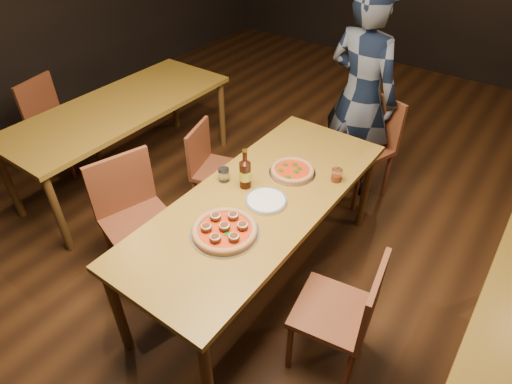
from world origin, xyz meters
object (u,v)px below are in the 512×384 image
Objects in this scene: chair_main_e at (333,310)px; chair_end at (360,148)px; pizza_margherita at (292,171)px; water_glass at (224,175)px; diner at (361,96)px; chair_nbr_left at (61,124)px; table_main at (261,206)px; amber_glass at (337,175)px; pizza_meatball at (225,230)px; plate_stack at (266,201)px; beer_bottle at (245,174)px; chair_main_nw at (140,224)px; table_left at (120,112)px; chair_main_sw at (220,170)px.

chair_main_e is 1.69m from chair_end.
chair_main_e is 0.95m from pizza_margherita.
diner reaches higher than water_glass.
diner is (2.35, 1.33, 0.43)m from chair_nbr_left.
chair_main_e reaches higher than table_main.
diner is at bearing 107.24° from amber_glass.
pizza_meatball reaches higher than plate_stack.
chair_main_e reaches higher than water_glass.
plate_stack is at bearing 103.39° from diner.
chair_nbr_left is (-3.04, 0.35, 0.01)m from chair_main_e.
diner reaches higher than table_main.
chair_nbr_left is (-2.36, 0.09, -0.23)m from table_main.
beer_bottle reaches higher than table_main.
plate_stack is (0.03, 0.36, -0.01)m from pizza_meatball.
beer_bottle is at bearing 11.02° from water_glass.
chair_main_nw reaches higher than pizza_meatball.
chair_nbr_left is at bearing -105.96° from chair_main_e.
water_glass reaches higher than table_left.
pizza_meatball is at bearing -89.00° from chair_main_e.
table_main is 0.87m from chair_main_sw.
amber_glass is (0.30, 0.43, 0.12)m from table_main.
table_left is at bearing 169.48° from plate_stack.
pizza_margherita is (2.38, 0.24, 0.32)m from chair_nbr_left.
table_left is at bearing -176.36° from amber_glass.
chair_main_e reaches higher than plate_stack.
chair_nbr_left is (-1.67, 0.52, -0.03)m from chair_main_nw.
table_main is 0.53m from amber_glass.
table_left is at bearing -130.97° from chair_end.
diner is at bearing 90.25° from table_main.
plate_stack is 2.80× the size of water_glass.
chair_main_e reaches higher than chair_main_sw.
chair_nbr_left reaches higher than plate_stack.
pizza_margherita is (0.73, -0.10, 0.36)m from chair_main_sw.
table_main is 2.11× the size of chair_main_nw.
diner is (-0.07, 1.44, 0.11)m from plate_stack.
diner is (-0.03, 1.80, 0.10)m from pizza_meatball.
chair_main_e is at bearing -20.88° from plate_stack.
chair_main_nw reaches higher than pizza_margherita.
chair_nbr_left is at bearing 178.48° from beer_bottle.
chair_main_sw is at bearing 132.10° from pizza_meatball.
amber_glass reaches higher than table_main.
chair_end is at bearing -76.58° from chair_nbr_left.
chair_main_e is at bearing -13.34° from table_left.
chair_main_e is 3.25× the size of beer_bottle.
water_glass reaches higher than plate_stack.
amber_glass is at bearing 19.68° from pizza_margherita.
chair_main_nw is 1.17× the size of chair_main_sw.
water_glass is (-0.32, 0.39, 0.02)m from pizza_meatball.
chair_main_sw is at bearing 179.87° from amber_glass.
pizza_meatball is 0.22× the size of diner.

